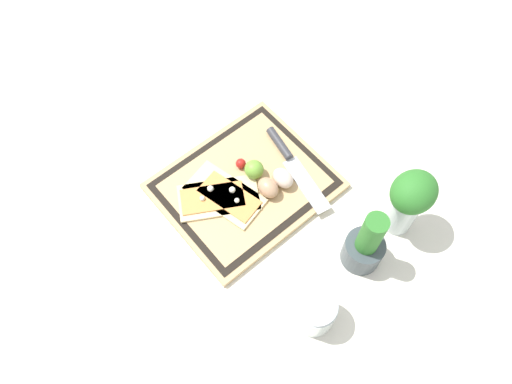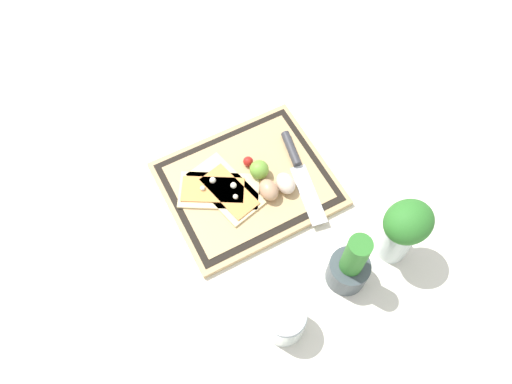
{
  "view_description": "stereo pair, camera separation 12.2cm",
  "coord_description": "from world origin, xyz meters",
  "px_view_note": "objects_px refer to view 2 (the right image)",
  "views": [
    {
      "loc": [
        0.37,
        0.48,
        1.11
      ],
      "look_at": [
        0.0,
        0.04,
        0.04
      ],
      "focal_mm": 35.0,
      "sensor_mm": 36.0,
      "label": 1
    },
    {
      "loc": [
        0.27,
        0.55,
        1.11
      ],
      "look_at": [
        0.0,
        0.04,
        0.04
      ],
      "focal_mm": 35.0,
      "sensor_mm": 36.0,
      "label": 2
    }
  ],
  "objects_px": {
    "knife": "(296,162)",
    "egg_brown": "(269,190)",
    "pizza_slice_far": "(226,189)",
    "egg_pink": "(285,183)",
    "cherry_tomato_red": "(248,161)",
    "pizza_slice_near": "(218,190)",
    "lime": "(259,170)",
    "sauce_jar": "(284,321)",
    "herb_glass": "(404,229)",
    "herb_pot": "(350,267)"
  },
  "relations": [
    {
      "from": "pizza_slice_near",
      "to": "egg_brown",
      "type": "height_order",
      "value": "egg_brown"
    },
    {
      "from": "cherry_tomato_red",
      "to": "herb_glass",
      "type": "distance_m",
      "value": 0.42
    },
    {
      "from": "sauce_jar",
      "to": "egg_pink",
      "type": "bearing_deg",
      "value": -120.01
    },
    {
      "from": "pizza_slice_far",
      "to": "egg_brown",
      "type": "relative_size",
      "value": 3.62
    },
    {
      "from": "cherry_tomato_red",
      "to": "sauce_jar",
      "type": "relative_size",
      "value": 0.26
    },
    {
      "from": "knife",
      "to": "egg_pink",
      "type": "relative_size",
      "value": 4.62
    },
    {
      "from": "egg_brown",
      "to": "knife",
      "type": "bearing_deg",
      "value": -156.7
    },
    {
      "from": "pizza_slice_far",
      "to": "cherry_tomato_red",
      "type": "bearing_deg",
      "value": -153.46
    },
    {
      "from": "cherry_tomato_red",
      "to": "herb_glass",
      "type": "height_order",
      "value": "herb_glass"
    },
    {
      "from": "pizza_slice_far",
      "to": "egg_pink",
      "type": "height_order",
      "value": "egg_pink"
    },
    {
      "from": "pizza_slice_far",
      "to": "knife",
      "type": "distance_m",
      "value": 0.19
    },
    {
      "from": "lime",
      "to": "sauce_jar",
      "type": "relative_size",
      "value": 0.49
    },
    {
      "from": "egg_pink",
      "to": "sauce_jar",
      "type": "relative_size",
      "value": 0.58
    },
    {
      "from": "knife",
      "to": "herb_glass",
      "type": "height_order",
      "value": "herb_glass"
    },
    {
      "from": "egg_pink",
      "to": "herb_glass",
      "type": "relative_size",
      "value": 0.28
    },
    {
      "from": "pizza_slice_far",
      "to": "herb_pot",
      "type": "relative_size",
      "value": 1.04
    },
    {
      "from": "herb_pot",
      "to": "sauce_jar",
      "type": "distance_m",
      "value": 0.19
    },
    {
      "from": "lime",
      "to": "cherry_tomato_red",
      "type": "relative_size",
      "value": 1.88
    },
    {
      "from": "pizza_slice_far",
      "to": "herb_glass",
      "type": "height_order",
      "value": "herb_glass"
    },
    {
      "from": "lime",
      "to": "sauce_jar",
      "type": "distance_m",
      "value": 0.38
    },
    {
      "from": "cherry_tomato_red",
      "to": "herb_pot",
      "type": "xyz_separation_m",
      "value": [
        -0.06,
        0.36,
        0.04
      ]
    },
    {
      "from": "cherry_tomato_red",
      "to": "egg_brown",
      "type": "bearing_deg",
      "value": 92.32
    },
    {
      "from": "knife",
      "to": "pizza_slice_near",
      "type": "bearing_deg",
      "value": -5.62
    },
    {
      "from": "cherry_tomato_red",
      "to": "herb_pot",
      "type": "height_order",
      "value": "herb_pot"
    },
    {
      "from": "knife",
      "to": "egg_brown",
      "type": "xyz_separation_m",
      "value": [
        0.1,
        0.05,
        0.01
      ]
    },
    {
      "from": "lime",
      "to": "herb_glass",
      "type": "distance_m",
      "value": 0.38
    },
    {
      "from": "pizza_slice_far",
      "to": "egg_brown",
      "type": "bearing_deg",
      "value": 145.8
    },
    {
      "from": "egg_pink",
      "to": "pizza_slice_far",
      "type": "bearing_deg",
      "value": -25.24
    },
    {
      "from": "cherry_tomato_red",
      "to": "sauce_jar",
      "type": "bearing_deg",
      "value": 73.21
    },
    {
      "from": "cherry_tomato_red",
      "to": "sauce_jar",
      "type": "height_order",
      "value": "sauce_jar"
    },
    {
      "from": "egg_brown",
      "to": "herb_pot",
      "type": "distance_m",
      "value": 0.27
    },
    {
      "from": "pizza_slice_far",
      "to": "herb_pot",
      "type": "bearing_deg",
      "value": 114.18
    },
    {
      "from": "pizza_slice_near",
      "to": "egg_pink",
      "type": "relative_size",
      "value": 3.8
    },
    {
      "from": "egg_pink",
      "to": "herb_pot",
      "type": "height_order",
      "value": "herb_pot"
    },
    {
      "from": "egg_pink",
      "to": "egg_brown",
      "type": "bearing_deg",
      "value": -4.03
    },
    {
      "from": "egg_pink",
      "to": "sauce_jar",
      "type": "xyz_separation_m",
      "value": [
        0.17,
        0.29,
        0.0
      ]
    },
    {
      "from": "pizza_slice_near",
      "to": "sauce_jar",
      "type": "distance_m",
      "value": 0.36
    },
    {
      "from": "egg_pink",
      "to": "cherry_tomato_red",
      "type": "height_order",
      "value": "egg_pink"
    },
    {
      "from": "egg_brown",
      "to": "lime",
      "type": "distance_m",
      "value": 0.06
    },
    {
      "from": "pizza_slice_near",
      "to": "cherry_tomato_red",
      "type": "distance_m",
      "value": 0.11
    },
    {
      "from": "knife",
      "to": "lime",
      "type": "distance_m",
      "value": 0.1
    },
    {
      "from": "pizza_slice_near",
      "to": "lime",
      "type": "relative_size",
      "value": 4.55
    },
    {
      "from": "egg_brown",
      "to": "cherry_tomato_red",
      "type": "height_order",
      "value": "egg_brown"
    },
    {
      "from": "pizza_slice_near",
      "to": "pizza_slice_far",
      "type": "distance_m",
      "value": 0.02
    },
    {
      "from": "egg_pink",
      "to": "cherry_tomato_red",
      "type": "relative_size",
      "value": 2.25
    },
    {
      "from": "pizza_slice_near",
      "to": "herb_glass",
      "type": "xyz_separation_m",
      "value": [
        -0.3,
        0.32,
        0.1
      ]
    },
    {
      "from": "sauce_jar",
      "to": "herb_glass",
      "type": "xyz_separation_m",
      "value": [
        -0.31,
        -0.04,
        0.08
      ]
    },
    {
      "from": "knife",
      "to": "sauce_jar",
      "type": "bearing_deg",
      "value": 56.17
    },
    {
      "from": "pizza_slice_near",
      "to": "herb_glass",
      "type": "relative_size",
      "value": 1.07
    },
    {
      "from": "pizza_slice_far",
      "to": "herb_pot",
      "type": "xyz_separation_m",
      "value": [
        -0.15,
        0.32,
        0.05
      ]
    }
  ]
}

